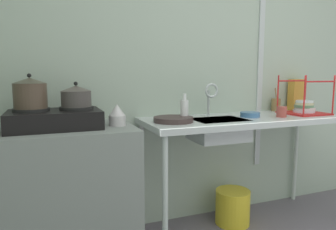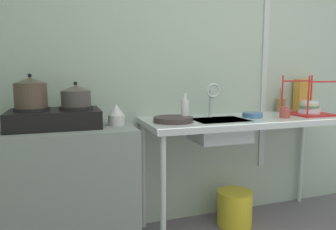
{
  "view_description": "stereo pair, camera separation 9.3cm",
  "coord_description": "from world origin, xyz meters",
  "px_view_note": "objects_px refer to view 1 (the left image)",
  "views": [
    {
      "loc": [
        -1.27,
        -0.32,
        1.17
      ],
      "look_at": [
        -0.52,
        1.6,
        0.9
      ],
      "focal_mm": 32.98,
      "sensor_mm": 36.0,
      "label": 1
    },
    {
      "loc": [
        -1.18,
        -0.35,
        1.17
      ],
      "look_at": [
        -0.52,
        1.6,
        0.9
      ],
      "focal_mm": 32.98,
      "sensor_mm": 36.0,
      "label": 2
    }
  ],
  "objects_px": {
    "frying_pan": "(173,119)",
    "cereal_box": "(297,95)",
    "pot_on_right_burner": "(76,96)",
    "cup_by_rack": "(282,112)",
    "dish_rack": "(304,108)",
    "bucket_on_floor": "(233,207)",
    "stove": "(55,119)",
    "small_bowl_on_drainboard": "(250,115)",
    "faucet": "(211,94)",
    "pot_on_left_burner": "(30,93)",
    "sink_basin": "(219,130)",
    "bottle_by_sink": "(184,109)",
    "percolator": "(117,115)",
    "utensil_jar": "(276,105)"
  },
  "relations": [
    {
      "from": "frying_pan",
      "to": "cereal_box",
      "type": "xyz_separation_m",
      "value": [
        1.3,
        0.26,
        0.12
      ]
    },
    {
      "from": "pot_on_right_burner",
      "to": "cup_by_rack",
      "type": "xyz_separation_m",
      "value": [
        1.46,
        -0.1,
        -0.15
      ]
    },
    {
      "from": "dish_rack",
      "to": "cereal_box",
      "type": "distance_m",
      "value": 0.3
    },
    {
      "from": "cup_by_rack",
      "to": "bucket_on_floor",
      "type": "xyz_separation_m",
      "value": [
        -0.3,
        0.15,
        -0.76
      ]
    },
    {
      "from": "frying_pan",
      "to": "cup_by_rack",
      "type": "distance_m",
      "value": 0.85
    },
    {
      "from": "stove",
      "to": "small_bowl_on_drainboard",
      "type": "relative_size",
      "value": 3.59
    },
    {
      "from": "frying_pan",
      "to": "faucet",
      "type": "bearing_deg",
      "value": 20.8
    },
    {
      "from": "pot_on_left_burner",
      "to": "cup_by_rack",
      "type": "bearing_deg",
      "value": -3.46
    },
    {
      "from": "stove",
      "to": "dish_rack",
      "type": "distance_m",
      "value": 1.89
    },
    {
      "from": "sink_basin",
      "to": "frying_pan",
      "type": "height_order",
      "value": "frying_pan"
    },
    {
      "from": "frying_pan",
      "to": "bottle_by_sink",
      "type": "height_order",
      "value": "bottle_by_sink"
    },
    {
      "from": "sink_basin",
      "to": "bottle_by_sink",
      "type": "distance_m",
      "value": 0.3
    },
    {
      "from": "faucet",
      "to": "cup_by_rack",
      "type": "xyz_separation_m",
      "value": [
        0.49,
        -0.21,
        -0.13
      ]
    },
    {
      "from": "frying_pan",
      "to": "small_bowl_on_drainboard",
      "type": "distance_m",
      "value": 0.63
    },
    {
      "from": "faucet",
      "to": "dish_rack",
      "type": "height_order",
      "value": "dish_rack"
    },
    {
      "from": "percolator",
      "to": "sink_basin",
      "type": "relative_size",
      "value": 0.35
    },
    {
      "from": "sink_basin",
      "to": "frying_pan",
      "type": "xyz_separation_m",
      "value": [
        -0.35,
        0.01,
        0.09
      ]
    },
    {
      "from": "faucet",
      "to": "bottle_by_sink",
      "type": "height_order",
      "value": "faucet"
    },
    {
      "from": "utensil_jar",
      "to": "bottle_by_sink",
      "type": "bearing_deg",
      "value": -167.4
    },
    {
      "from": "cup_by_rack",
      "to": "pot_on_right_burner",
      "type": "bearing_deg",
      "value": 175.94
    },
    {
      "from": "dish_rack",
      "to": "utensil_jar",
      "type": "bearing_deg",
      "value": 107.03
    },
    {
      "from": "pot_on_left_burner",
      "to": "frying_pan",
      "type": "distance_m",
      "value": 0.89
    },
    {
      "from": "dish_rack",
      "to": "utensil_jar",
      "type": "xyz_separation_m",
      "value": [
        -0.07,
        0.24,
        0.0
      ]
    },
    {
      "from": "faucet",
      "to": "bucket_on_floor",
      "type": "xyz_separation_m",
      "value": [
        0.18,
        -0.06,
        -0.89
      ]
    },
    {
      "from": "pot_on_right_burner",
      "to": "stove",
      "type": "bearing_deg",
      "value": 180.0
    },
    {
      "from": "frying_pan",
      "to": "utensil_jar",
      "type": "xyz_separation_m",
      "value": [
        1.07,
        0.25,
        0.04
      ]
    },
    {
      "from": "percolator",
      "to": "sink_basin",
      "type": "xyz_separation_m",
      "value": [
        0.73,
        0.01,
        -0.14
      ]
    },
    {
      "from": "pot_on_right_burner",
      "to": "utensil_jar",
      "type": "xyz_separation_m",
      "value": [
        1.69,
        0.23,
        -0.13
      ]
    },
    {
      "from": "pot_on_right_burner",
      "to": "bottle_by_sink",
      "type": "bearing_deg",
      "value": 0.75
    },
    {
      "from": "faucet",
      "to": "small_bowl_on_drainboard",
      "type": "xyz_separation_m",
      "value": [
        0.27,
        -0.12,
        -0.15
      ]
    },
    {
      "from": "faucet",
      "to": "percolator",
      "type": "bearing_deg",
      "value": -168.7
    },
    {
      "from": "percolator",
      "to": "cup_by_rack",
      "type": "relative_size",
      "value": 1.68
    },
    {
      "from": "cup_by_rack",
      "to": "cereal_box",
      "type": "distance_m",
      "value": 0.57
    },
    {
      "from": "pot_on_right_burner",
      "to": "percolator",
      "type": "distance_m",
      "value": 0.27
    },
    {
      "from": "percolator",
      "to": "faucet",
      "type": "relative_size",
      "value": 0.53
    },
    {
      "from": "stove",
      "to": "faucet",
      "type": "xyz_separation_m",
      "value": [
        1.1,
        0.11,
        0.11
      ]
    },
    {
      "from": "pot_on_left_burner",
      "to": "cup_by_rack",
      "type": "relative_size",
      "value": 2.48
    },
    {
      "from": "sink_basin",
      "to": "small_bowl_on_drainboard",
      "type": "height_order",
      "value": "small_bowl_on_drainboard"
    },
    {
      "from": "stove",
      "to": "frying_pan",
      "type": "relative_size",
      "value": 1.96
    },
    {
      "from": "cup_by_rack",
      "to": "bucket_on_floor",
      "type": "bearing_deg",
      "value": 153.59
    },
    {
      "from": "pot_on_left_burner",
      "to": "percolator",
      "type": "height_order",
      "value": "pot_on_left_burner"
    },
    {
      "from": "pot_on_left_burner",
      "to": "dish_rack",
      "type": "distance_m",
      "value": 2.02
    },
    {
      "from": "pot_on_right_burner",
      "to": "cereal_box",
      "type": "xyz_separation_m",
      "value": [
        1.92,
        0.23,
        -0.05
      ]
    },
    {
      "from": "stove",
      "to": "dish_rack",
      "type": "bearing_deg",
      "value": -0.53
    },
    {
      "from": "percolator",
      "to": "sink_basin",
      "type": "height_order",
      "value": "percolator"
    },
    {
      "from": "dish_rack",
      "to": "cereal_box",
      "type": "relative_size",
      "value": 1.14
    },
    {
      "from": "cup_by_rack",
      "to": "bottle_by_sink",
      "type": "distance_m",
      "value": 0.75
    },
    {
      "from": "small_bowl_on_drainboard",
      "to": "cereal_box",
      "type": "distance_m",
      "value": 0.72
    },
    {
      "from": "pot_on_left_burner",
      "to": "bottle_by_sink",
      "type": "relative_size",
      "value": 1.06
    },
    {
      "from": "pot_on_left_burner",
      "to": "pot_on_right_burner",
      "type": "height_order",
      "value": "pot_on_left_burner"
    }
  ]
}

